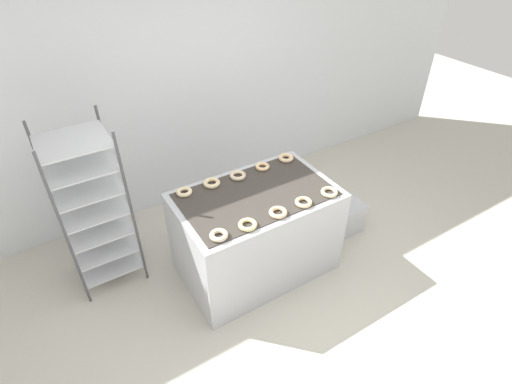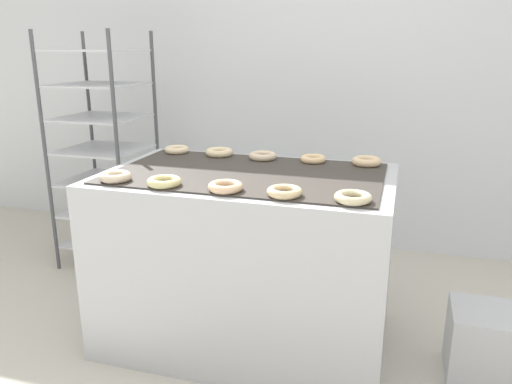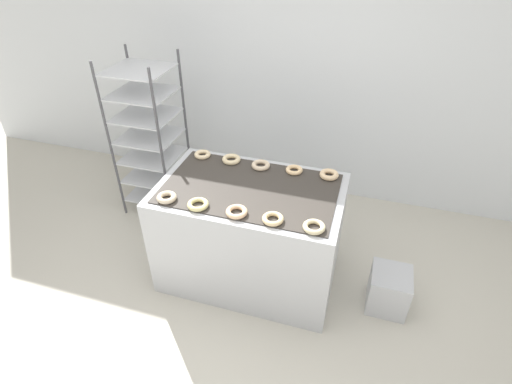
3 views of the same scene
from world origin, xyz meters
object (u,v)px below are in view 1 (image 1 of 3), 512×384
object	(u,v)px
fryer_machine	(256,233)
donut_far_rightmost	(286,158)
donut_near_right	(304,202)
donut_far_leftmost	(184,192)
glaze_bin	(346,215)
donut_far_center	(238,175)
donut_far_left	(212,183)
donut_near_rightmost	(329,192)
donut_near_leftmost	(219,235)
baking_rack_cart	(92,207)
donut_near_left	(248,225)
donut_far_right	(262,167)
donut_near_center	(278,212)

from	to	relation	value
fryer_machine	donut_far_rightmost	size ratio (longest dim) A/B	9.46
donut_near_right	donut_far_leftmost	world-z (taller)	donut_far_leftmost
glaze_bin	donut_far_center	xyz separation A→B (m)	(-1.12, 0.32, 0.73)
donut_far_center	donut_near_right	bearing A→B (deg)	-66.67
glaze_bin	donut_far_left	xyz separation A→B (m)	(-1.38, 0.33, 0.73)
donut_near_rightmost	donut_far_leftmost	xyz separation A→B (m)	(-1.05, 0.64, 0.00)
donut_near_leftmost	donut_far_rightmost	world-z (taller)	donut_far_rightmost
fryer_machine	donut_far_left	bearing A→B (deg)	129.42
baking_rack_cart	glaze_bin	xyz separation A→B (m)	(2.33, -0.68, -0.62)
donut_near_right	donut_far_center	distance (m)	0.68
donut_near_left	baking_rack_cart	bearing A→B (deg)	133.83
glaze_bin	donut_near_rightmost	xyz separation A→B (m)	(-0.58, -0.30, 0.73)
baking_rack_cart	donut_far_rightmost	distance (m)	1.79
fryer_machine	donut_near_left	world-z (taller)	donut_near_left
glaze_bin	donut_far_rightmost	bearing A→B (deg)	150.12
donut_near_leftmost	donut_near_rightmost	world-z (taller)	donut_near_leftmost
donut_far_left	donut_far_center	bearing A→B (deg)	-3.64
baking_rack_cart	donut_far_leftmost	distance (m)	0.79
donut_far_leftmost	baking_rack_cart	bearing A→B (deg)	153.84
donut_far_left	donut_far_right	size ratio (longest dim) A/B	1.13
donut_near_leftmost	donut_far_center	xyz separation A→B (m)	(0.51, 0.61, -0.00)
fryer_machine	donut_near_center	distance (m)	0.56
donut_near_right	donut_near_rightmost	xyz separation A→B (m)	(0.27, -0.00, -0.00)
glaze_bin	donut_far_left	distance (m)	1.59
baking_rack_cart	donut_near_right	bearing A→B (deg)	-33.71
glaze_bin	donut_near_left	bearing A→B (deg)	-167.65
donut_near_left	donut_near_right	xyz separation A→B (m)	(0.53, 0.00, -0.00)
donut_near_leftmost	donut_far_rightmost	bearing A→B (deg)	31.15
donut_near_leftmost	donut_near_center	xyz separation A→B (m)	(0.52, -0.01, -0.00)
baking_rack_cart	donut_far_rightmost	bearing A→B (deg)	-11.25
glaze_bin	donut_far_left	world-z (taller)	donut_far_left
glaze_bin	donut_near_center	bearing A→B (deg)	-164.67
donut_far_left	donut_far_rightmost	size ratio (longest dim) A/B	1.03
fryer_machine	donut_far_center	distance (m)	0.55
donut_near_right	donut_near_rightmost	size ratio (longest dim) A/B	0.98
baking_rack_cart	donut_far_center	xyz separation A→B (m)	(1.21, -0.37, 0.11)
donut_far_left	donut_far_right	bearing A→B (deg)	-0.65
donut_near_right	donut_near_rightmost	world-z (taller)	same
donut_near_leftmost	donut_near_rightmost	xyz separation A→B (m)	(1.05, -0.01, -0.00)
donut_near_rightmost	fryer_machine	bearing A→B (deg)	148.86
donut_near_leftmost	donut_far_right	distance (m)	0.99
fryer_machine	donut_near_right	distance (m)	0.62
donut_near_leftmost	donut_far_left	size ratio (longest dim) A/B	0.94
donut_far_leftmost	donut_far_rightmost	size ratio (longest dim) A/B	0.93
donut_far_center	donut_far_right	size ratio (longest dim) A/B	1.11
donut_near_center	donut_near_rightmost	size ratio (longest dim) A/B	1.01
glaze_bin	donut_near_leftmost	world-z (taller)	donut_near_leftmost
donut_far_leftmost	donut_near_center	bearing A→B (deg)	-50.71
fryer_machine	donut_near_center	world-z (taller)	donut_near_center
fryer_machine	donut_near_rightmost	bearing A→B (deg)	-31.14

